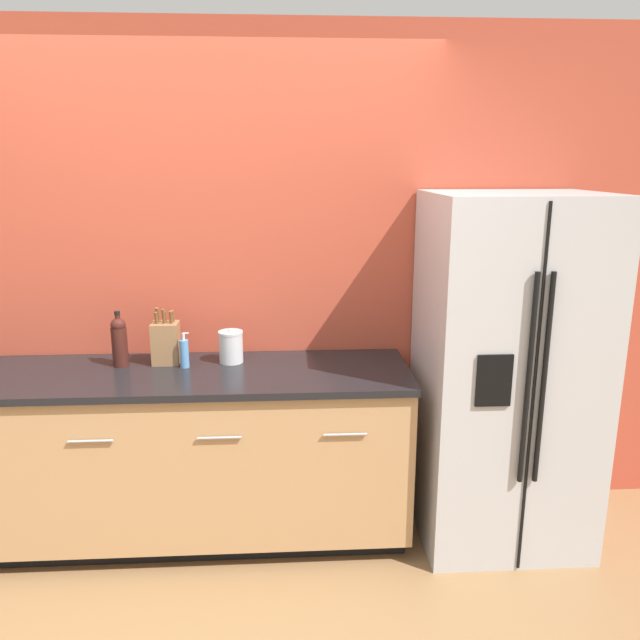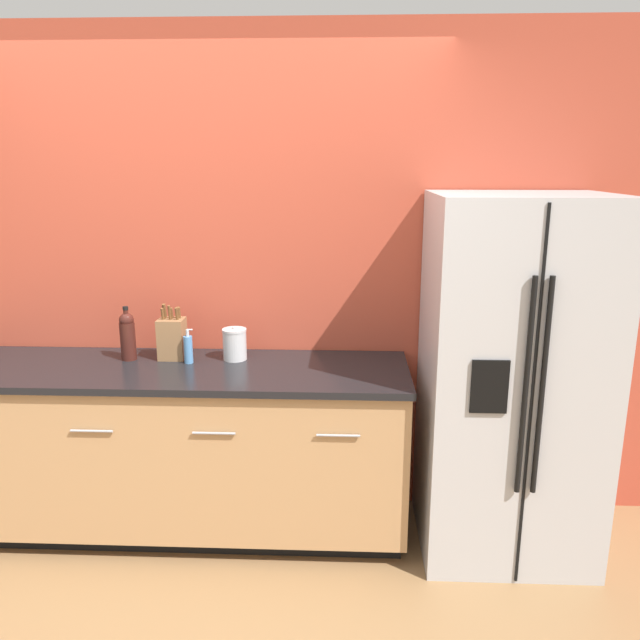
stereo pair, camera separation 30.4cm
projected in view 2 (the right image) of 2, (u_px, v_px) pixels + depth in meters
ground_plane at (168, 631)px, 2.62m from camera, size 14.00×14.00×0.00m
wall_back at (210, 279)px, 3.37m from camera, size 10.00×0.05×2.60m
counter_unit at (174, 448)px, 3.26m from camera, size 2.41×0.64×0.91m
refrigerator at (511, 379)px, 3.04m from camera, size 0.82×0.73×1.78m
knife_block at (172, 338)px, 3.25m from camera, size 0.13×0.12×0.29m
wine_bottle at (128, 335)px, 3.22m from camera, size 0.08×0.08×0.28m
soap_dispenser at (188, 349)px, 3.18m from camera, size 0.05×0.05×0.18m
steel_canister at (235, 344)px, 3.23m from camera, size 0.13×0.13×0.18m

